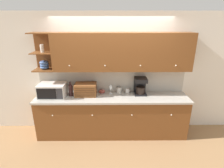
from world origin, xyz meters
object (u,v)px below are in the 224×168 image
at_px(microwave, 53,90).
at_px(mug, 128,91).
at_px(bowl_stack_on_counter, 102,91).
at_px(bread_box, 86,89).
at_px(wine_bottle, 71,90).
at_px(storage_canister, 119,90).
at_px(wine_glass, 110,88).
at_px(coffee_maker, 140,86).

distance_m(microwave, mug, 1.61).
bearing_deg(bowl_stack_on_counter, bread_box, -159.55).
bearing_deg(wine_bottle, storage_canister, 9.39).
xyz_separation_m(wine_glass, mug, (0.38, 0.06, -0.09)).
bearing_deg(bowl_stack_on_counter, wine_glass, -14.64).
bearing_deg(mug, wine_glass, -171.76).
height_order(bread_box, mug, bread_box).
height_order(bowl_stack_on_counter, wine_glass, wine_glass).
bearing_deg(microwave, bowl_stack_on_counter, 10.45).
bearing_deg(microwave, wine_bottle, 4.40).
distance_m(bread_box, mug, 0.92).
bearing_deg(mug, storage_canister, 178.76).
xyz_separation_m(microwave, storage_canister, (1.40, 0.20, -0.07)).
bearing_deg(coffee_maker, wine_bottle, -175.79).
height_order(bread_box, storage_canister, bread_box).
xyz_separation_m(bowl_stack_on_counter, storage_canister, (0.38, 0.01, 0.03)).
xyz_separation_m(storage_canister, mug, (0.19, -0.00, -0.02)).
bearing_deg(microwave, wine_glass, 6.56).
bearing_deg(mug, bowl_stack_on_counter, -179.37).
distance_m(wine_bottle, storage_canister, 1.05).
bearing_deg(wine_glass, microwave, -173.44).
distance_m(bread_box, wine_glass, 0.53).
bearing_deg(wine_bottle, mug, 7.73).
distance_m(wine_bottle, bowl_stack_on_counter, 0.68).
bearing_deg(bread_box, coffee_maker, 3.68).
bearing_deg(bread_box, storage_canister, 10.77).
relative_size(storage_canister, coffee_maker, 0.36).
xyz_separation_m(mug, coffee_maker, (0.26, -0.06, 0.13)).
xyz_separation_m(wine_bottle, mug, (1.22, 0.17, -0.09)).
bearing_deg(bowl_stack_on_counter, storage_canister, 1.58).
bearing_deg(wine_glass, mug, 8.24).
bearing_deg(wine_bottle, wine_glass, 7.50).
distance_m(wine_bottle, mug, 1.24).
bearing_deg(storage_canister, bread_box, -169.23).
xyz_separation_m(wine_bottle, wine_glass, (0.84, 0.11, 0.00)).
xyz_separation_m(wine_bottle, coffee_maker, (1.49, 0.11, 0.04)).
xyz_separation_m(microwave, coffee_maker, (1.86, 0.14, 0.04)).
bearing_deg(bread_box, mug, 8.26).
bearing_deg(microwave, mug, 6.96).
relative_size(bowl_stack_on_counter, mug, 1.38).
bearing_deg(storage_canister, bowl_stack_on_counter, -178.42).
relative_size(bread_box, mug, 4.30).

